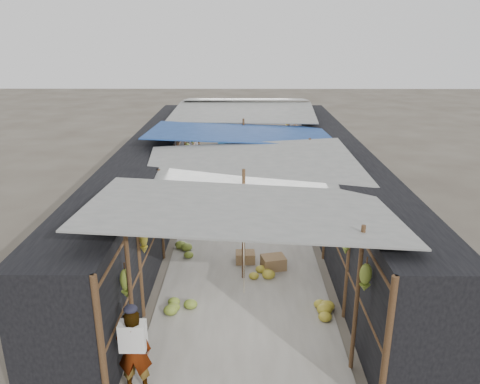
{
  "coord_description": "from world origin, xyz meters",
  "views": [
    {
      "loc": [
        -0.02,
        -6.47,
        5.36
      ],
      "look_at": [
        -0.09,
        5.43,
        1.25
      ],
      "focal_mm": 35.0,
      "sensor_mm": 36.0,
      "label": 1
    }
  ],
  "objects_px": {
    "black_basin": "(288,179)",
    "vendor_seated": "(282,203)",
    "shopper_blue": "(234,200)",
    "crate_near": "(245,257)",
    "vendor_elderly": "(134,350)"
  },
  "relations": [
    {
      "from": "black_basin",
      "to": "vendor_seated",
      "type": "bearing_deg",
      "value": -98.56
    },
    {
      "from": "crate_near",
      "to": "black_basin",
      "type": "relative_size",
      "value": 0.76
    },
    {
      "from": "vendor_seated",
      "to": "black_basin",
      "type": "bearing_deg",
      "value": 149.98
    },
    {
      "from": "crate_near",
      "to": "black_basin",
      "type": "bearing_deg",
      "value": 73.46
    },
    {
      "from": "crate_near",
      "to": "vendor_elderly",
      "type": "relative_size",
      "value": 0.32
    },
    {
      "from": "shopper_blue",
      "to": "crate_near",
      "type": "bearing_deg",
      "value": -90.88
    },
    {
      "from": "vendor_elderly",
      "to": "shopper_blue",
      "type": "relative_size",
      "value": 0.93
    },
    {
      "from": "black_basin",
      "to": "vendor_elderly",
      "type": "relative_size",
      "value": 0.42
    },
    {
      "from": "vendor_elderly",
      "to": "vendor_seated",
      "type": "distance_m",
      "value": 7.66
    },
    {
      "from": "black_basin",
      "to": "vendor_seated",
      "type": "relative_size",
      "value": 0.61
    },
    {
      "from": "black_basin",
      "to": "shopper_blue",
      "type": "relative_size",
      "value": 0.4
    },
    {
      "from": "vendor_elderly",
      "to": "shopper_blue",
      "type": "height_order",
      "value": "shopper_blue"
    },
    {
      "from": "vendor_elderly",
      "to": "vendor_seated",
      "type": "height_order",
      "value": "vendor_elderly"
    },
    {
      "from": "vendor_elderly",
      "to": "vendor_seated",
      "type": "bearing_deg",
      "value": -113.4
    },
    {
      "from": "crate_near",
      "to": "vendor_elderly",
      "type": "height_order",
      "value": "vendor_elderly"
    }
  ]
}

